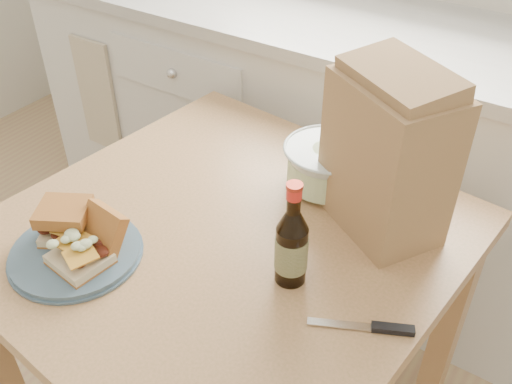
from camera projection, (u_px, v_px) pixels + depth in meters
The scene contains 9 objects.
cabinet_run at pixel (343, 147), 2.04m from camera, with size 2.50×0.64×0.94m.
dining_table at pixel (226, 267), 1.30m from camera, with size 1.01×1.01×0.77m.
plate at pixel (76, 252), 1.16m from camera, with size 0.26×0.26×0.02m, color #465E71.
sandwich_left at pixel (66, 221), 1.17m from camera, with size 0.14×0.13×0.08m.
sandwich_right at pixel (87, 245), 1.12m from camera, with size 0.12×0.16×0.09m.
coleslaw_bowl at pixel (327, 167), 1.33m from camera, with size 0.21×0.21×0.21m.
beer_bottle at pixel (292, 246), 1.06m from camera, with size 0.06×0.06×0.23m.
knife at pixel (379, 328), 1.01m from camera, with size 0.18×0.10×0.01m.
paper_bag at pixel (387, 158), 1.15m from camera, with size 0.25×0.17×0.33m, color #A3794F.
Camera 1 is at (0.69, 0.09, 1.58)m, focal length 40.00 mm.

